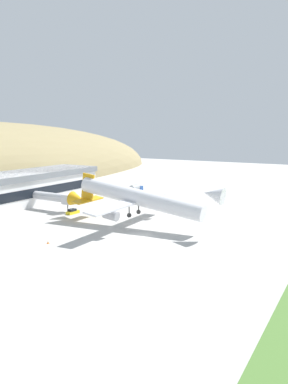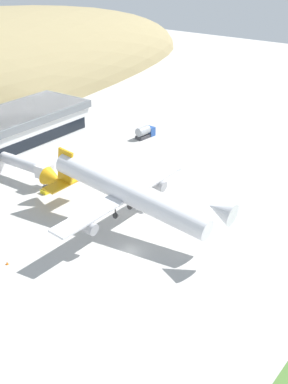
% 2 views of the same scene
% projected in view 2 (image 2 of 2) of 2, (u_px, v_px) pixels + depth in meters
% --- Properties ---
extents(ground_plane, '(408.77, 408.77, 0.00)m').
position_uv_depth(ground_plane, '(130.00, 252.00, 96.54)').
color(ground_plane, '#B7B5AF').
extents(jetway_1, '(3.38, 15.24, 5.43)m').
position_uv_depth(jetway_1, '(28.00, 165.00, 122.08)').
color(jetway_1, silver).
rests_on(jetway_1, ground_plane).
extents(cargo_airplane, '(36.38, 44.70, 10.24)m').
position_uv_depth(cargo_airplane, '(125.00, 194.00, 101.82)').
color(cargo_airplane, silver).
extents(service_car_1, '(4.14, 2.11, 1.51)m').
position_uv_depth(service_car_1, '(49.00, 189.00, 118.67)').
color(service_car_1, gold).
rests_on(service_car_1, ground_plane).
extents(fuel_truck, '(6.29, 2.97, 3.36)m').
position_uv_depth(fuel_truck, '(145.00, 132.00, 149.29)').
color(fuel_truck, '#264C99').
rests_on(fuel_truck, ground_plane).
extents(traffic_cone_0, '(0.52, 0.52, 0.58)m').
position_uv_depth(traffic_cone_0, '(7.00, 263.00, 92.84)').
color(traffic_cone_0, orange).
rests_on(traffic_cone_0, ground_plane).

